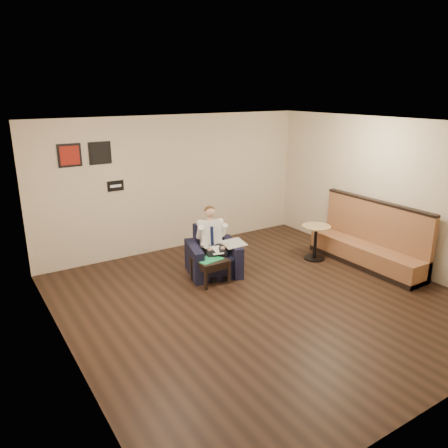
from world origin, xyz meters
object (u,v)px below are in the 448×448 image
armchair (213,251)px  smartphone (208,255)px  seated_man (215,245)px  banquette (367,235)px  green_folder (209,259)px  cafe_table (315,242)px  side_table (210,270)px  coffee_mug (215,252)px

armchair → smartphone: (-0.19, -0.13, 0.01)m
seated_man → banquette: bearing=-7.1°
green_folder → cafe_table: (2.37, -0.17, -0.09)m
armchair → side_table: 0.43m
cafe_table → banquette: bearing=-51.9°
coffee_mug → armchair: bearing=68.2°
smartphone → armchair: bearing=43.0°
coffee_mug → smartphone: 0.14m
armchair → seated_man: (-0.03, -0.11, 0.16)m
seated_man → green_folder: 0.34m
armchair → cafe_table: size_ratio=1.27×
armchair → smartphone: size_ratio=6.55×
coffee_mug → cafe_table: bearing=-8.2°
armchair → cafe_table: 2.15m
smartphone → cafe_table: 2.32m
seated_man → green_folder: bearing=-124.6°
coffee_mug → green_folder: bearing=-145.2°
banquette → armchair: bearing=155.2°
side_table → coffee_mug: 0.34m
coffee_mug → side_table: bearing=-145.2°
coffee_mug → seated_man: bearing=57.9°
smartphone → cafe_table: size_ratio=0.19×
coffee_mug → banquette: 2.97m
side_table → coffee_mug: coffee_mug is taller
coffee_mug → banquette: banquette is taller
side_table → green_folder: green_folder is taller
seated_man → smartphone: seated_man is taller
seated_man → smartphone: bearing=-156.5°
armchair → green_folder: (-0.27, -0.31, 0.01)m
armchair → banquette: size_ratio=0.37×
armchair → side_table: armchair is taller
green_folder → banquette: (2.97, -0.93, 0.18)m
coffee_mug → smartphone: coffee_mug is taller
side_table → green_folder: size_ratio=1.22×
armchair → smartphone: bearing=-130.4°
seated_man → banquette: banquette is taller
armchair → green_folder: size_ratio=2.04×
seated_man → smartphone: 0.22m
green_folder → smartphone: green_folder is taller
seated_man → green_folder: seated_man is taller
seated_man → cafe_table: 2.17m
green_folder → seated_man: bearing=39.9°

